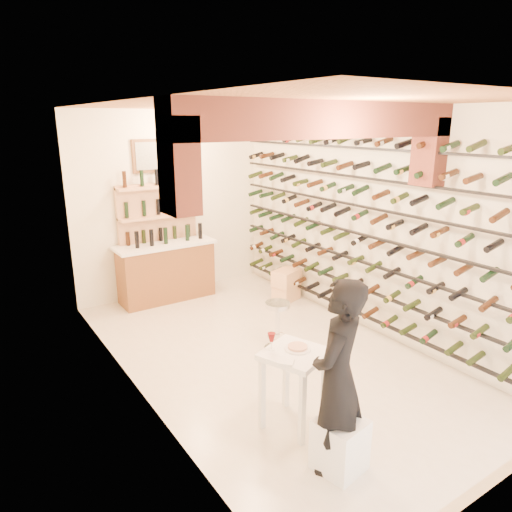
{
  "coord_description": "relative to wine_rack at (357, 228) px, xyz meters",
  "views": [
    {
      "loc": [
        -3.26,
        -4.6,
        3.01
      ],
      "look_at": [
        0.0,
        0.3,
        1.3
      ],
      "focal_mm": 32.74,
      "sensor_mm": 36.0,
      "label": 1
    }
  ],
  "objects": [
    {
      "name": "chrome_barstool",
      "position": [
        -1.35,
        0.05,
        -1.15
      ],
      "size": [
        0.35,
        0.35,
        0.69
      ],
      "rotation": [
        0.0,
        0.0,
        0.19
      ],
      "color": "silver",
      "rests_on": "ground"
    },
    {
      "name": "person",
      "position": [
        -2.25,
        -2.03,
        -0.65
      ],
      "size": [
        0.78,
        0.69,
        1.79
      ],
      "primitive_type": "imported",
      "rotation": [
        0.0,
        0.0,
        3.64
      ],
      "color": "black",
      "rests_on": "ground"
    },
    {
      "name": "wine_rack",
      "position": [
        0.0,
        0.0,
        0.0
      ],
      "size": [
        0.32,
        5.7,
        2.56
      ],
      "color": "black",
      "rests_on": "ground"
    },
    {
      "name": "back_shelving",
      "position": [
        -1.83,
        2.89,
        -0.38
      ],
      "size": [
        1.4,
        0.31,
        2.73
      ],
      "color": "tan",
      "rests_on": "ground"
    },
    {
      "name": "crate_upper",
      "position": [
        -0.13,
        1.45,
        -1.14
      ],
      "size": [
        0.56,
        0.46,
        0.28
      ],
      "primitive_type": "cube",
      "rotation": [
        0.0,
        0.0,
        0.32
      ],
      "color": "#E6AF7E",
      "rests_on": "crate_lower"
    },
    {
      "name": "tasting_table",
      "position": [
        -2.18,
        -1.36,
        -0.87
      ],
      "size": [
        0.74,
        0.74,
        1.0
      ],
      "rotation": [
        0.0,
        0.0,
        0.37
      ],
      "color": "white",
      "rests_on": "ground"
    },
    {
      "name": "back_counter",
      "position": [
        -1.83,
        2.65,
        -1.02
      ],
      "size": [
        1.7,
        0.62,
        1.29
      ],
      "color": "brown",
      "rests_on": "ground"
    },
    {
      "name": "white_stool",
      "position": [
        -2.23,
        -2.1,
        -1.3
      ],
      "size": [
        0.46,
        0.46,
        0.49
      ],
      "primitive_type": "cube",
      "rotation": [
        0.0,
        0.0,
        0.18
      ],
      "color": "white",
      "rests_on": "ground"
    },
    {
      "name": "crate_lower",
      "position": [
        -0.13,
        1.45,
        -1.41
      ],
      "size": [
        0.52,
        0.43,
        0.27
      ],
      "primitive_type": "cube",
      "rotation": [
        0.0,
        0.0,
        0.31
      ],
      "color": "#E6AF7E",
      "rests_on": "ground"
    },
    {
      "name": "ground",
      "position": [
        -1.53,
        0.0,
        -1.55
      ],
      "size": [
        6.0,
        6.0,
        0.0
      ],
      "primitive_type": "plane",
      "color": "silver",
      "rests_on": "ground"
    },
    {
      "name": "room_shell",
      "position": [
        -1.53,
        -0.26,
        0.7
      ],
      "size": [
        3.52,
        6.02,
        3.21
      ],
      "color": "white",
      "rests_on": "ground"
    }
  ]
}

